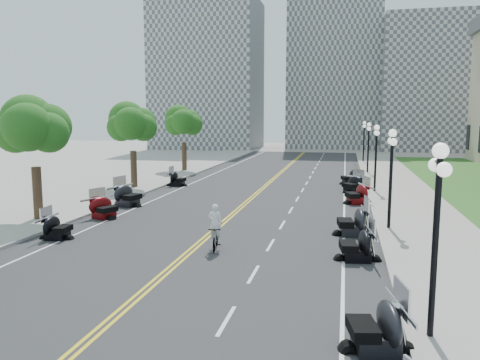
# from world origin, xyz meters

# --- Properties ---
(ground) EXTENTS (160.00, 160.00, 0.00)m
(ground) POSITION_xyz_m (0.00, 0.00, 0.00)
(ground) COLOR gray
(road) EXTENTS (16.00, 90.00, 0.01)m
(road) POSITION_xyz_m (0.00, 10.00, 0.00)
(road) COLOR #333335
(road) RESTS_ON ground
(centerline_yellow_a) EXTENTS (0.12, 90.00, 0.00)m
(centerline_yellow_a) POSITION_xyz_m (-0.12, 10.00, 0.01)
(centerline_yellow_a) COLOR yellow
(centerline_yellow_a) RESTS_ON road
(centerline_yellow_b) EXTENTS (0.12, 90.00, 0.00)m
(centerline_yellow_b) POSITION_xyz_m (0.12, 10.00, 0.01)
(centerline_yellow_b) COLOR yellow
(centerline_yellow_b) RESTS_ON road
(edge_line_north) EXTENTS (0.12, 90.00, 0.00)m
(edge_line_north) POSITION_xyz_m (6.40, 10.00, 0.01)
(edge_line_north) COLOR white
(edge_line_north) RESTS_ON road
(edge_line_south) EXTENTS (0.12, 90.00, 0.00)m
(edge_line_south) POSITION_xyz_m (-6.40, 10.00, 0.01)
(edge_line_south) COLOR white
(edge_line_south) RESTS_ON road
(lane_dash_4) EXTENTS (0.12, 2.00, 0.00)m
(lane_dash_4) POSITION_xyz_m (3.20, -8.00, 0.01)
(lane_dash_4) COLOR white
(lane_dash_4) RESTS_ON road
(lane_dash_5) EXTENTS (0.12, 2.00, 0.00)m
(lane_dash_5) POSITION_xyz_m (3.20, -4.00, 0.01)
(lane_dash_5) COLOR white
(lane_dash_5) RESTS_ON road
(lane_dash_6) EXTENTS (0.12, 2.00, 0.00)m
(lane_dash_6) POSITION_xyz_m (3.20, 0.00, 0.01)
(lane_dash_6) COLOR white
(lane_dash_6) RESTS_ON road
(lane_dash_7) EXTENTS (0.12, 2.00, 0.00)m
(lane_dash_7) POSITION_xyz_m (3.20, 4.00, 0.01)
(lane_dash_7) COLOR white
(lane_dash_7) RESTS_ON road
(lane_dash_8) EXTENTS (0.12, 2.00, 0.00)m
(lane_dash_8) POSITION_xyz_m (3.20, 8.00, 0.01)
(lane_dash_8) COLOR white
(lane_dash_8) RESTS_ON road
(lane_dash_9) EXTENTS (0.12, 2.00, 0.00)m
(lane_dash_9) POSITION_xyz_m (3.20, 12.00, 0.01)
(lane_dash_9) COLOR white
(lane_dash_9) RESTS_ON road
(lane_dash_10) EXTENTS (0.12, 2.00, 0.00)m
(lane_dash_10) POSITION_xyz_m (3.20, 16.00, 0.01)
(lane_dash_10) COLOR white
(lane_dash_10) RESTS_ON road
(lane_dash_11) EXTENTS (0.12, 2.00, 0.00)m
(lane_dash_11) POSITION_xyz_m (3.20, 20.00, 0.01)
(lane_dash_11) COLOR white
(lane_dash_11) RESTS_ON road
(lane_dash_12) EXTENTS (0.12, 2.00, 0.00)m
(lane_dash_12) POSITION_xyz_m (3.20, 24.00, 0.01)
(lane_dash_12) COLOR white
(lane_dash_12) RESTS_ON road
(lane_dash_13) EXTENTS (0.12, 2.00, 0.00)m
(lane_dash_13) POSITION_xyz_m (3.20, 28.00, 0.01)
(lane_dash_13) COLOR white
(lane_dash_13) RESTS_ON road
(lane_dash_14) EXTENTS (0.12, 2.00, 0.00)m
(lane_dash_14) POSITION_xyz_m (3.20, 32.00, 0.01)
(lane_dash_14) COLOR white
(lane_dash_14) RESTS_ON road
(lane_dash_15) EXTENTS (0.12, 2.00, 0.00)m
(lane_dash_15) POSITION_xyz_m (3.20, 36.00, 0.01)
(lane_dash_15) COLOR white
(lane_dash_15) RESTS_ON road
(lane_dash_16) EXTENTS (0.12, 2.00, 0.00)m
(lane_dash_16) POSITION_xyz_m (3.20, 40.00, 0.01)
(lane_dash_16) COLOR white
(lane_dash_16) RESTS_ON road
(lane_dash_17) EXTENTS (0.12, 2.00, 0.00)m
(lane_dash_17) POSITION_xyz_m (3.20, 44.00, 0.01)
(lane_dash_17) COLOR white
(lane_dash_17) RESTS_ON road
(lane_dash_18) EXTENTS (0.12, 2.00, 0.00)m
(lane_dash_18) POSITION_xyz_m (3.20, 48.00, 0.01)
(lane_dash_18) COLOR white
(lane_dash_18) RESTS_ON road
(lane_dash_19) EXTENTS (0.12, 2.00, 0.00)m
(lane_dash_19) POSITION_xyz_m (3.20, 52.00, 0.01)
(lane_dash_19) COLOR white
(lane_dash_19) RESTS_ON road
(sidewalk_north) EXTENTS (5.00, 90.00, 0.15)m
(sidewalk_north) POSITION_xyz_m (10.50, 10.00, 0.07)
(sidewalk_north) COLOR #9E9991
(sidewalk_north) RESTS_ON ground
(sidewalk_south) EXTENTS (5.00, 90.00, 0.15)m
(sidewalk_south) POSITION_xyz_m (-10.50, 10.00, 0.07)
(sidewalk_south) COLOR #9E9991
(sidewalk_south) RESTS_ON ground
(distant_block_a) EXTENTS (18.00, 14.00, 26.00)m
(distant_block_a) POSITION_xyz_m (-18.00, 62.00, 13.00)
(distant_block_a) COLOR gray
(distant_block_a) RESTS_ON ground
(distant_block_b) EXTENTS (16.00, 12.00, 30.00)m
(distant_block_b) POSITION_xyz_m (4.00, 68.00, 15.00)
(distant_block_b) COLOR gray
(distant_block_b) RESTS_ON ground
(distant_block_c) EXTENTS (20.00, 14.00, 22.00)m
(distant_block_c) POSITION_xyz_m (22.00, 65.00, 11.00)
(distant_block_c) COLOR gray
(distant_block_c) RESTS_ON ground
(street_lamp_1) EXTENTS (0.50, 1.20, 4.90)m
(street_lamp_1) POSITION_xyz_m (8.60, -8.00, 2.60)
(street_lamp_1) COLOR black
(street_lamp_1) RESTS_ON sidewalk_north
(street_lamp_2) EXTENTS (0.50, 1.20, 4.90)m
(street_lamp_2) POSITION_xyz_m (8.60, 4.00, 2.60)
(street_lamp_2) COLOR black
(street_lamp_2) RESTS_ON sidewalk_north
(street_lamp_3) EXTENTS (0.50, 1.20, 4.90)m
(street_lamp_3) POSITION_xyz_m (8.60, 16.00, 2.60)
(street_lamp_3) COLOR black
(street_lamp_3) RESTS_ON sidewalk_north
(street_lamp_4) EXTENTS (0.50, 1.20, 4.90)m
(street_lamp_4) POSITION_xyz_m (8.60, 28.00, 2.60)
(street_lamp_4) COLOR black
(street_lamp_4) RESTS_ON sidewalk_north
(street_lamp_5) EXTENTS (0.50, 1.20, 4.90)m
(street_lamp_5) POSITION_xyz_m (8.60, 40.00, 2.60)
(street_lamp_5) COLOR black
(street_lamp_5) RESTS_ON sidewalk_north
(tree_2) EXTENTS (4.80, 4.80, 9.20)m
(tree_2) POSITION_xyz_m (-10.00, 2.00, 4.75)
(tree_2) COLOR #235619
(tree_2) RESTS_ON sidewalk_south
(tree_3) EXTENTS (4.80, 4.80, 9.20)m
(tree_3) POSITION_xyz_m (-10.00, 14.00, 4.75)
(tree_3) COLOR #235619
(tree_3) RESTS_ON sidewalk_south
(tree_4) EXTENTS (4.80, 4.80, 9.20)m
(tree_4) POSITION_xyz_m (-10.00, 26.00, 4.75)
(tree_4) COLOR #235619
(tree_4) RESTS_ON sidewalk_south
(motorcycle_n_3) EXTENTS (2.40, 2.40, 1.43)m
(motorcycle_n_3) POSITION_xyz_m (7.20, -8.84, 0.71)
(motorcycle_n_3) COLOR black
(motorcycle_n_3) RESTS_ON road
(motorcycle_n_5) EXTENTS (2.29, 2.29, 1.42)m
(motorcycle_n_5) POSITION_xyz_m (6.90, -1.42, 0.71)
(motorcycle_n_5) COLOR black
(motorcycle_n_5) RESTS_ON road
(motorcycle_n_6) EXTENTS (2.46, 2.46, 1.54)m
(motorcycle_n_6) POSITION_xyz_m (6.80, 2.58, 0.77)
(motorcycle_n_6) COLOR black
(motorcycle_n_6) RESTS_ON road
(motorcycle_n_8) EXTENTS (2.72, 2.72, 1.48)m
(motorcycle_n_8) POSITION_xyz_m (7.21, 11.09, 0.74)
(motorcycle_n_8) COLOR #590A0C
(motorcycle_n_8) RESTS_ON road
(motorcycle_n_9) EXTENTS (2.84, 2.84, 1.41)m
(motorcycle_n_9) POSITION_xyz_m (7.00, 15.76, 0.70)
(motorcycle_n_9) COLOR black
(motorcycle_n_9) RESTS_ON road
(motorcycle_n_10) EXTENTS (2.46, 2.46, 1.37)m
(motorcycle_n_10) POSITION_xyz_m (6.79, 20.08, 0.68)
(motorcycle_n_10) COLOR black
(motorcycle_n_10) RESTS_ON road
(motorcycle_s_5) EXTENTS (1.91, 1.91, 1.25)m
(motorcycle_s_5) POSITION_xyz_m (-6.75, -1.14, 0.62)
(motorcycle_s_5) COLOR black
(motorcycle_s_5) RESTS_ON road
(motorcycle_s_6) EXTENTS (2.58, 2.58, 1.37)m
(motorcycle_s_6) POSITION_xyz_m (-6.86, 3.45, 0.69)
(motorcycle_s_6) COLOR #590A0C
(motorcycle_s_6) RESTS_ON road
(motorcycle_s_7) EXTENTS (2.65, 2.65, 1.55)m
(motorcycle_s_7) POSITION_xyz_m (-7.17, 7.08, 0.77)
(motorcycle_s_7) COLOR black
(motorcycle_s_7) RESTS_ON road
(motorcycle_s_9) EXTENTS (1.91, 1.91, 1.32)m
(motorcycle_s_9) POSITION_xyz_m (-7.10, 16.03, 0.66)
(motorcycle_s_9) COLOR black
(motorcycle_s_9) RESTS_ON road
(bicycle) EXTENTS (0.79, 1.83, 1.06)m
(bicycle) POSITION_xyz_m (0.99, -1.25, 0.53)
(bicycle) COLOR #A51414
(bicycle) RESTS_ON road
(cyclist_rider) EXTENTS (0.61, 0.40, 1.67)m
(cyclist_rider) POSITION_xyz_m (0.99, -1.25, 1.90)
(cyclist_rider) COLOR white
(cyclist_rider) RESTS_ON bicycle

